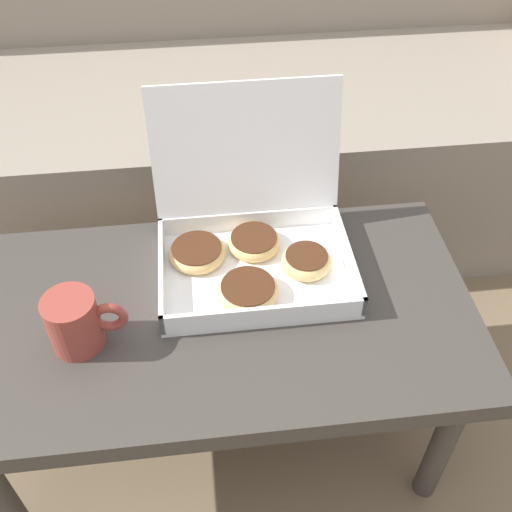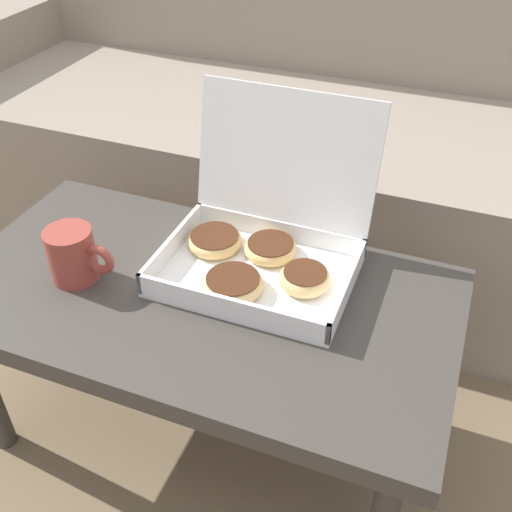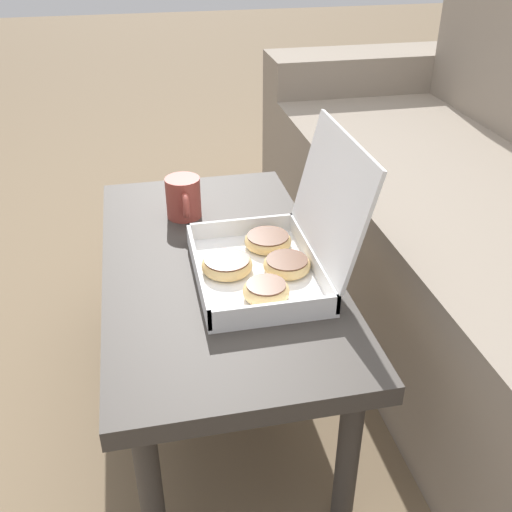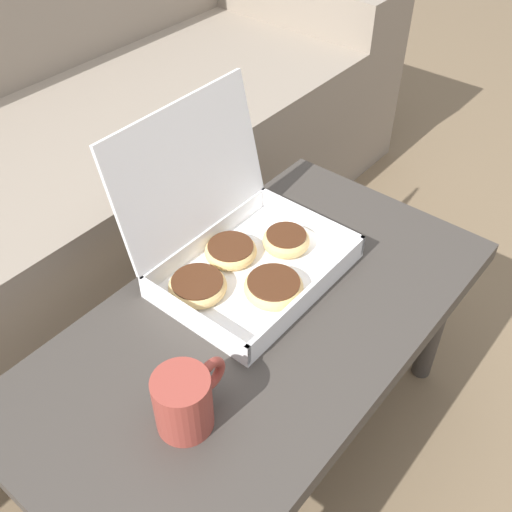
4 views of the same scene
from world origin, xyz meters
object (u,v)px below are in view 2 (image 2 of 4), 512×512
at_px(couch, 322,146).
at_px(pastry_box, 261,243).
at_px(coffee_mug, 74,255).
at_px(coffee_table, 200,311).

distance_m(couch, pastry_box, 0.73).
height_order(couch, pastry_box, couch).
height_order(pastry_box, coffee_mug, pastry_box).
bearing_deg(couch, pastry_box, -83.82).
relative_size(coffee_table, coffee_mug, 6.98).
distance_m(couch, coffee_table, 0.82).
bearing_deg(coffee_table, couch, 90.00).
relative_size(couch, pastry_box, 6.92).
bearing_deg(pastry_box, couch, 96.18).
bearing_deg(coffee_mug, couch, 75.39).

